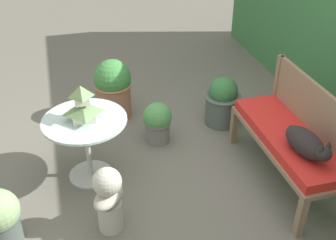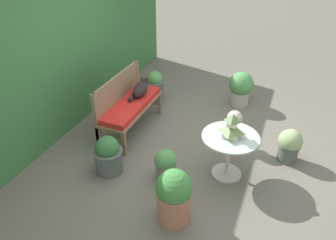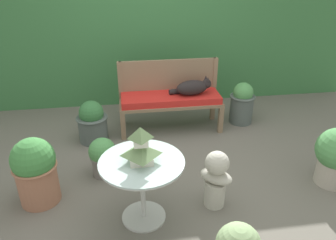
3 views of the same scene
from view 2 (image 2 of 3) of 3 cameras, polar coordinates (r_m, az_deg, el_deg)
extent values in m
plane|color=#666056|center=(4.85, 3.42, -4.94)|extent=(30.00, 30.00, 0.00)
cube|color=#38703D|center=(5.36, -20.06, 10.66)|extent=(6.40, 0.72, 2.26)
cube|color=#7F664C|center=(4.66, -7.69, -4.22)|extent=(0.06, 0.06, 0.37)
cube|color=#7F664C|center=(5.61, -1.46, 2.90)|extent=(0.06, 0.06, 0.37)
cube|color=#7F664C|center=(4.84, -11.89, -3.10)|extent=(0.06, 0.06, 0.37)
cube|color=#7F664C|center=(5.77, -5.16, 3.62)|extent=(0.06, 0.06, 0.37)
cube|color=#7F664C|center=(5.10, -6.42, 2.06)|extent=(1.34, 0.46, 0.04)
cube|color=red|center=(5.06, -6.47, 2.67)|extent=(1.28, 0.43, 0.08)
cube|color=#7F664C|center=(4.70, -12.36, -0.43)|extent=(0.06, 0.06, 0.90)
cube|color=#7F664C|center=(5.65, -5.37, 6.02)|extent=(0.06, 0.06, 0.90)
cube|color=#7F664C|center=(5.05, -8.77, 5.51)|extent=(1.28, 0.04, 0.41)
ellipsoid|color=black|center=(5.20, -4.86, 5.33)|extent=(0.44, 0.25, 0.20)
sphere|color=black|center=(5.36, -4.20, 6.59)|extent=(0.12, 0.12, 0.12)
cone|color=black|center=(5.33, -4.58, 7.35)|extent=(0.05, 0.05, 0.06)
cone|color=black|center=(5.31, -3.88, 7.28)|extent=(0.05, 0.05, 0.06)
cylinder|color=black|center=(5.12, -6.29, 3.98)|extent=(0.24, 0.10, 0.07)
cylinder|color=#B7B7B2|center=(4.47, 10.10, -9.07)|extent=(0.39, 0.39, 0.02)
cylinder|color=#B7B7B2|center=(4.29, 10.46, -6.18)|extent=(0.04, 0.04, 0.59)
cylinder|color=silver|center=(4.12, 10.86, -2.86)|extent=(0.72, 0.72, 0.01)
torus|color=#B7B7B2|center=(4.12, 10.85, -2.99)|extent=(0.72, 0.72, 0.02)
cube|color=silver|center=(4.09, 10.92, -2.40)|extent=(0.19, 0.19, 0.07)
pyramid|color=#668451|center=(4.05, 11.03, -1.47)|extent=(0.25, 0.25, 0.09)
cube|color=silver|center=(4.01, 11.14, -0.57)|extent=(0.12, 0.12, 0.06)
pyramid|color=#668451|center=(3.97, 11.26, 0.40)|extent=(0.16, 0.16, 0.10)
cylinder|color=#B7B2A3|center=(4.94, 11.13, -2.98)|extent=(0.19, 0.19, 0.26)
ellipsoid|color=#B7B2A3|center=(4.83, 11.36, -1.12)|extent=(0.35, 0.33, 0.12)
sphere|color=#B7B2A3|center=(4.76, 11.54, 0.35)|extent=(0.22, 0.22, 0.22)
cylinder|color=#4C5651|center=(4.85, 20.14, -5.23)|extent=(0.27, 0.27, 0.27)
torus|color=#4C5651|center=(4.78, 20.41, -4.07)|extent=(0.30, 0.30, 0.03)
sphere|color=#89A870|center=(4.75, 20.56, -3.40)|extent=(0.32, 0.32, 0.32)
cylinder|color=#9E664C|center=(3.73, 0.99, -14.61)|extent=(0.37, 0.37, 0.40)
torus|color=#9E664C|center=(3.60, 1.02, -12.56)|extent=(0.41, 0.41, 0.03)
sphere|color=#3D7F3D|center=(3.54, 1.03, -11.62)|extent=(0.40, 0.40, 0.40)
cylinder|color=#4C5651|center=(6.00, -2.29, 5.07)|extent=(0.32, 0.32, 0.40)
torus|color=#4C5651|center=(5.91, -2.33, 6.69)|extent=(0.35, 0.35, 0.03)
sphere|color=#4C8E4C|center=(5.89, -2.34, 7.22)|extent=(0.27, 0.27, 0.27)
cylinder|color=#4C5651|center=(4.43, -10.26, -6.97)|extent=(0.36, 0.36, 0.33)
torus|color=#4C5651|center=(4.33, -10.45, -5.38)|extent=(0.39, 0.39, 0.03)
sphere|color=#336B38|center=(4.29, -10.54, -4.68)|extent=(0.30, 0.30, 0.30)
cylinder|color=#ADA393|center=(6.04, 12.38, 4.10)|extent=(0.32, 0.32, 0.32)
torus|color=#ADA393|center=(5.97, 12.54, 5.38)|extent=(0.35, 0.35, 0.03)
sphere|color=#4C8E4C|center=(5.93, 12.64, 6.13)|extent=(0.43, 0.43, 0.43)
cylinder|color=slate|center=(4.28, -0.43, -8.79)|extent=(0.24, 0.24, 0.23)
torus|color=slate|center=(4.21, -0.44, -7.70)|extent=(0.28, 0.28, 0.03)
sphere|color=#4C8E4C|center=(4.17, -0.44, -7.04)|extent=(0.29, 0.29, 0.29)
camera|label=1|loc=(6.43, 20.51, 26.55)|focal=45.00mm
camera|label=3|loc=(3.77, 49.27, 8.94)|focal=35.00mm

